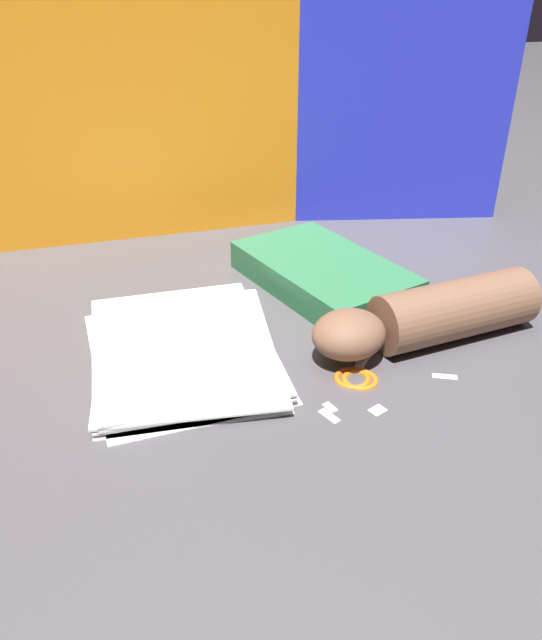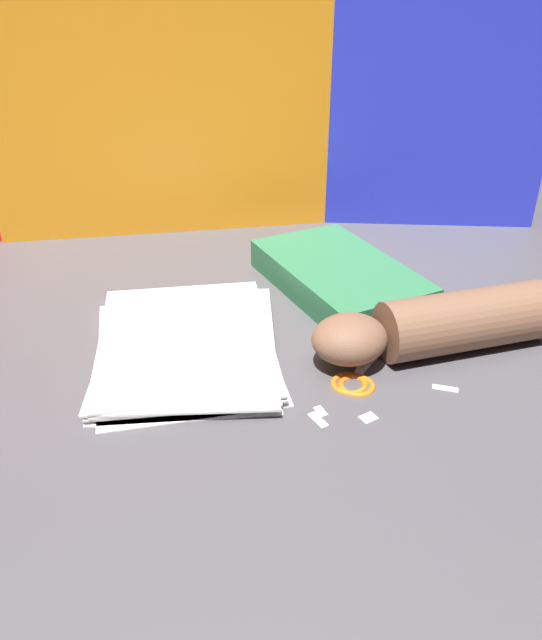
{
  "view_description": "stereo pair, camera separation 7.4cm",
  "coord_description": "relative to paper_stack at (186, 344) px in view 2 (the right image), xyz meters",
  "views": [
    {
      "loc": [
        -0.1,
        -0.62,
        0.43
      ],
      "look_at": [
        0.06,
        0.01,
        0.06
      ],
      "focal_mm": 35.0,
      "sensor_mm": 36.0,
      "label": 1
    },
    {
      "loc": [
        -0.02,
        -0.63,
        0.43
      ],
      "look_at": [
        0.06,
        0.01,
        0.06
      ],
      "focal_mm": 35.0,
      "sensor_mm": 36.0,
      "label": 2
    }
  ],
  "objects": [
    {
      "name": "ground_plane",
      "position": [
        0.04,
        -0.05,
        -0.01
      ],
      "size": [
        6.0,
        6.0,
        0.0
      ],
      "primitive_type": "plane",
      "color": "#4C494F"
    },
    {
      "name": "backdrop_panel_left",
      "position": [
        -0.24,
        0.42,
        0.26
      ],
      "size": [
        0.58,
        0.06,
        0.54
      ],
      "color": "red",
      "rests_on": "ground_plane"
    },
    {
      "name": "backdrop_panel_center",
      "position": [
        0.01,
        0.42,
        0.24
      ],
      "size": [
        0.66,
        0.05,
        0.5
      ],
      "color": "orange",
      "rests_on": "ground_plane"
    },
    {
      "name": "backdrop_panel_right",
      "position": [
        0.32,
        0.42,
        0.24
      ],
      "size": [
        0.66,
        0.15,
        0.49
      ],
      "color": "#2833D1",
      "rests_on": "ground_plane"
    },
    {
      "name": "paper_stack",
      "position": [
        0.0,
        0.0,
        0.0
      ],
      "size": [
        0.24,
        0.3,
        0.02
      ],
      "color": "white",
      "rests_on": "ground_plane"
    },
    {
      "name": "book_closed",
      "position": [
        0.23,
        0.14,
        0.01
      ],
      "size": [
        0.24,
        0.31,
        0.04
      ],
      "color": "#2D7247",
      "rests_on": "ground_plane"
    },
    {
      "name": "scissors",
      "position": [
        0.21,
        -0.08,
        -0.0
      ],
      "size": [
        0.12,
        0.15,
        0.01
      ],
      "color": "silver",
      "rests_on": "ground_plane"
    },
    {
      "name": "hand_forearm",
      "position": [
        0.31,
        -0.04,
        0.03
      ],
      "size": [
        0.32,
        0.13,
        0.08
      ],
      "color": "brown",
      "rests_on": "ground_plane"
    },
    {
      "name": "paper_scrap_near",
      "position": [
        0.3,
        -0.12,
        -0.01
      ],
      "size": [
        0.03,
        0.02,
        0.0
      ],
      "color": "white",
      "rests_on": "ground_plane"
    },
    {
      "name": "paper_scrap_mid",
      "position": [
        0.14,
        -0.16,
        -0.01
      ],
      "size": [
        0.02,
        0.03,
        0.0
      ],
      "color": "white",
      "rests_on": "ground_plane"
    },
    {
      "name": "paper_scrap_far",
      "position": [
        0.2,
        -0.16,
        -0.01
      ],
      "size": [
        0.02,
        0.02,
        0.0
      ],
      "color": "white",
      "rests_on": "ground_plane"
    },
    {
      "name": "paper_scrap_side",
      "position": [
        0.15,
        -0.15,
        -0.01
      ],
      "size": [
        0.01,
        0.02,
        0.0
      ],
      "color": "white",
      "rests_on": "ground_plane"
    }
  ]
}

